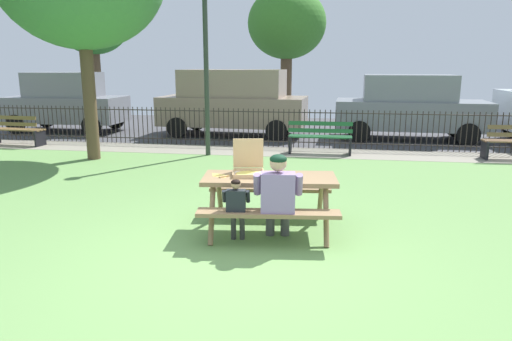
% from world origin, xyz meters
% --- Properties ---
extents(ground, '(28.00, 11.82, 0.02)m').
position_xyz_m(ground, '(0.00, 1.91, -0.01)').
color(ground, '#699650').
extents(cobblestone_walkway, '(28.00, 1.40, 0.01)m').
position_xyz_m(cobblestone_walkway, '(0.00, 7.12, -0.00)').
color(cobblestone_walkway, gray).
extents(street_asphalt, '(28.00, 7.31, 0.01)m').
position_xyz_m(street_asphalt, '(0.00, 11.48, -0.01)').
color(street_asphalt, '#424247').
extents(picnic_table_foreground, '(1.95, 1.67, 0.79)m').
position_xyz_m(picnic_table_foreground, '(0.19, 1.16, 0.60)').
color(picnic_table_foreground, '#8D6E4B').
rests_on(picnic_table_foreground, ground).
extents(pizza_box_open, '(0.49, 0.53, 0.48)m').
position_xyz_m(pizza_box_open, '(-0.12, 1.25, 0.86)').
color(pizza_box_open, tan).
rests_on(pizza_box_open, picnic_table_foreground).
extents(pizza_slice_on_table, '(0.29, 0.29, 0.02)m').
position_xyz_m(pizza_slice_on_table, '(-0.48, 1.09, 0.78)').
color(pizza_slice_on_table, '#EAC956').
rests_on(pizza_slice_on_table, picnic_table_foreground).
extents(adult_at_table, '(0.63, 0.62, 1.19)m').
position_xyz_m(adult_at_table, '(0.36, 0.67, 0.66)').
color(adult_at_table, '#4A4A4A').
rests_on(adult_at_table, ground).
extents(child_at_table, '(0.36, 0.35, 0.87)m').
position_xyz_m(child_at_table, '(-0.15, 0.59, 0.52)').
color(child_at_table, '#373737').
rests_on(child_at_table, ground).
extents(iron_fence_streetside, '(22.56, 0.03, 1.06)m').
position_xyz_m(iron_fence_streetside, '(-0.00, 7.82, 0.54)').
color(iron_fence_streetside, '#2D2823').
rests_on(iron_fence_streetside, ground).
extents(park_bench_left, '(1.63, 0.58, 0.85)m').
position_xyz_m(park_bench_left, '(-7.79, 6.99, 0.42)').
color(park_bench_left, brown).
rests_on(park_bench_left, ground).
extents(park_bench_center, '(1.60, 0.47, 0.85)m').
position_xyz_m(park_bench_center, '(0.74, 6.98, 0.42)').
color(park_bench_center, '#1F582F').
rests_on(park_bench_center, ground).
extents(lamp_post_walkway, '(0.28, 0.28, 4.68)m').
position_xyz_m(lamp_post_walkway, '(-2.05, 6.41, 2.81)').
color(lamp_post_walkway, '#2D382D').
rests_on(lamp_post_walkway, ground).
extents(parked_car_far_left, '(3.91, 1.85, 1.98)m').
position_xyz_m(parked_car_far_left, '(-7.87, 9.80, 1.01)').
color(parked_car_far_left, slate).
rests_on(parked_car_far_left, ground).
extents(parked_car_left, '(4.69, 2.15, 2.08)m').
position_xyz_m(parked_car_left, '(-2.10, 9.80, 1.10)').
color(parked_car_left, gray).
rests_on(parked_car_left, ground).
extents(parked_car_center, '(4.47, 2.06, 1.94)m').
position_xyz_m(parked_car_center, '(3.33, 9.80, 1.01)').
color(parked_car_center, gray).
rests_on(parked_car_center, ground).
extents(far_tree_left, '(3.29, 3.29, 5.62)m').
position_xyz_m(far_tree_left, '(-9.80, 15.81, 4.09)').
color(far_tree_left, brown).
rests_on(far_tree_left, ground).
extents(far_tree_midleft, '(3.32, 3.32, 5.43)m').
position_xyz_m(far_tree_midleft, '(-0.99, 15.81, 3.88)').
color(far_tree_midleft, brown).
rests_on(far_tree_midleft, ground).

